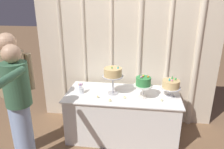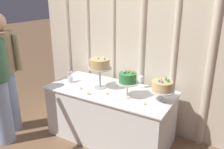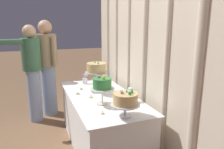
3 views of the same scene
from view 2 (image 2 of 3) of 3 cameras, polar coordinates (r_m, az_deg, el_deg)
ground_plane at (r=3.38m, az=-1.39°, el=-15.71°), size 24.00×24.00×0.00m
draped_curtain at (r=3.34m, az=4.79°, el=8.70°), size 2.97×0.15×2.57m
cake_table at (r=3.26m, az=-0.51°, el=-9.58°), size 1.69×0.79×0.73m
cake_display_leftmost at (r=3.06m, az=-2.98°, el=2.36°), size 0.31×0.31×0.44m
cake_display_center at (r=2.82m, az=3.81°, el=-1.06°), size 0.28×0.28×0.34m
cake_display_rightmost at (r=2.79m, az=12.10°, el=-2.93°), size 0.29×0.29×0.29m
wine_glass at (r=3.14m, az=7.13°, el=-1.22°), size 0.07×0.07×0.16m
flower_vase at (r=3.38m, az=-10.10°, el=-0.68°), size 0.08×0.09×0.16m
tealight_far_left at (r=3.14m, az=-7.65°, el=-3.38°), size 0.04×0.04×0.03m
tealight_near_left at (r=2.97m, az=-5.75°, el=-4.67°), size 0.05×0.05×0.03m
tealight_near_right at (r=2.97m, az=-1.26°, el=-4.62°), size 0.05×0.05×0.03m
tealight_far_right at (r=2.73m, az=7.88°, el=-7.00°), size 0.04×0.04×0.03m
guest_man_dark_suit at (r=3.57m, az=-24.72°, el=1.08°), size 0.48×0.48×1.70m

